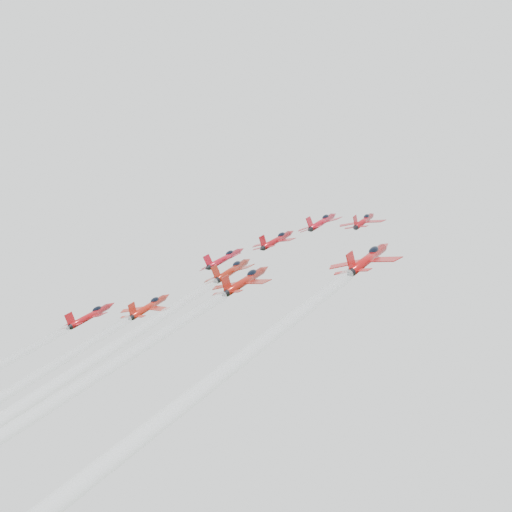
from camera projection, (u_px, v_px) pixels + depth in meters
The scene contains 7 objects.
jet_lead at pixel (322, 222), 145.30m from camera, with size 10.15×12.64×9.19m.
jet_row2_left at pixel (225, 258), 139.33m from camera, with size 9.82×12.23×8.89m.
jet_row2_center at pixel (277, 240), 140.81m from camera, with size 9.78×12.18×8.86m.
jet_row2_right at pixel (364, 221), 128.00m from camera, with size 8.65×10.77×7.83m.
jet_center at pixel (27, 398), 80.34m from camera, with size 10.09×90.63×64.04m.
jet_rear_right at pixel (2, 445), 66.02m from camera, with size 10.18×91.48×64.64m.
jet_rear_farright at pixel (153, 453), 51.72m from camera, with size 10.32×92.74×65.52m.
Camera 1 is at (63.74, -95.94, 104.78)m, focal length 50.00 mm.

